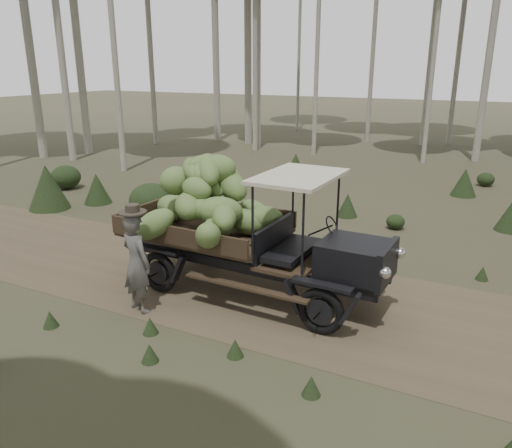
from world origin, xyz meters
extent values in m
plane|color=#473D2B|center=(0.00, 0.00, 0.00)|extent=(120.00, 120.00, 0.00)
cube|color=brown|center=(0.00, 0.00, 0.00)|extent=(70.00, 4.00, 0.01)
cube|color=black|center=(1.47, -0.14, 1.10)|extent=(1.13, 1.08, 0.60)
cube|color=black|center=(2.07, -0.16, 1.10)|extent=(0.15, 1.10, 0.68)
cube|color=black|center=(-0.07, -0.09, 1.21)|extent=(0.14, 1.54, 0.60)
cube|color=#38281C|center=(-1.60, -0.04, 1.10)|extent=(3.14, 2.07, 0.09)
cube|color=#38281C|center=(-1.57, 0.95, 1.29)|extent=(3.07, 0.17, 0.35)
cube|color=#38281C|center=(-1.64, -1.03, 1.29)|extent=(3.07, 0.17, 0.35)
cube|color=#38281C|center=(-3.14, 0.01, 1.29)|extent=(0.13, 1.98, 0.35)
cube|color=beige|center=(0.40, -0.11, 2.44)|extent=(1.32, 1.91, 0.07)
cube|color=black|center=(-0.44, 0.34, 0.68)|extent=(5.05, 0.27, 0.20)
cube|color=black|center=(-0.47, -0.49, 0.68)|extent=(5.05, 0.27, 0.20)
torus|color=black|center=(1.28, 0.74, 0.42)|extent=(0.84, 0.18, 0.83)
torus|color=black|center=(1.22, -1.01, 0.42)|extent=(0.84, 0.18, 0.83)
torus|color=black|center=(-2.12, 0.86, 0.42)|extent=(0.84, 0.18, 0.83)
torus|color=black|center=(-2.18, -0.90, 0.42)|extent=(0.84, 0.18, 0.83)
sphere|color=beige|center=(2.17, 0.33, 1.15)|extent=(0.20, 0.20, 0.20)
sphere|color=beige|center=(2.14, -0.66, 1.15)|extent=(0.20, 0.20, 0.20)
ellipsoid|color=#60783E|center=(-1.02, -0.48, 1.40)|extent=(0.47, 0.94, 0.66)
ellipsoid|color=#60783E|center=(-1.03, -0.43, 1.70)|extent=(1.05, 0.94, 0.61)
ellipsoid|color=#60783E|center=(-1.10, 0.16, 2.05)|extent=(1.09, 0.92, 0.77)
ellipsoid|color=#60783E|center=(-1.46, -0.10, 2.40)|extent=(0.95, 1.07, 0.74)
ellipsoid|color=#60783E|center=(-2.72, 0.32, 1.38)|extent=(1.11, 0.93, 0.68)
ellipsoid|color=#60783E|center=(-1.34, -0.55, 1.74)|extent=(0.82, 0.72, 0.43)
ellipsoid|color=#60783E|center=(-1.53, -0.43, 2.07)|extent=(0.77, 0.59, 0.47)
ellipsoid|color=#60783E|center=(-1.65, -0.11, 2.33)|extent=(0.74, 0.89, 0.55)
ellipsoid|color=#60783E|center=(-0.70, 0.00, 1.42)|extent=(0.85, 0.55, 0.66)
ellipsoid|color=#60783E|center=(-1.87, 0.07, 1.72)|extent=(1.03, 0.94, 0.75)
ellipsoid|color=#60783E|center=(-1.54, -0.07, 2.07)|extent=(0.88, 0.86, 0.66)
ellipsoid|color=#60783E|center=(-1.83, -0.10, 2.35)|extent=(0.89, 0.92, 0.56)
ellipsoid|color=#60783E|center=(-2.51, 0.13, 1.42)|extent=(0.93, 0.91, 0.59)
ellipsoid|color=#60783E|center=(-0.77, -0.72, 1.69)|extent=(0.83, 0.96, 0.48)
ellipsoid|color=#60783E|center=(-2.12, -0.26, 2.13)|extent=(0.74, 0.85, 0.62)
ellipsoid|color=#60783E|center=(-1.62, 0.13, 2.40)|extent=(0.85, 1.07, 0.56)
ellipsoid|color=#60783E|center=(-0.89, 0.70, 1.43)|extent=(0.93, 0.67, 0.53)
ellipsoid|color=#60783E|center=(-1.81, -0.02, 1.78)|extent=(0.86, 0.50, 0.54)
ellipsoid|color=#60783E|center=(-1.23, 0.27, 2.11)|extent=(0.91, 1.08, 0.74)
ellipsoid|color=#60783E|center=(-1.54, 0.05, 2.31)|extent=(0.76, 0.50, 0.48)
ellipsoid|color=#60783E|center=(-0.43, 0.27, 1.43)|extent=(0.85, 1.02, 0.61)
ellipsoid|color=#60783E|center=(-1.64, -0.55, 1.75)|extent=(0.93, 1.02, 0.57)
ellipsoid|color=#60783E|center=(-1.59, -0.05, 2.10)|extent=(1.05, 0.52, 0.72)
ellipsoid|color=#60783E|center=(-1.39, 0.11, 2.37)|extent=(0.91, 0.73, 0.64)
ellipsoid|color=#60783E|center=(-2.74, 0.65, 1.39)|extent=(0.90, 0.66, 0.55)
ellipsoid|color=#60783E|center=(-2.08, -1.07, 1.47)|extent=(1.05, 0.97, 0.83)
ellipsoid|color=#60783E|center=(-0.87, -1.11, 1.45)|extent=(0.87, 1.00, 0.77)
imported|color=#514F4A|center=(-2.03, -1.69, 0.93)|extent=(0.77, 0.62, 1.85)
cylinder|color=#332C24|center=(-2.03, -1.69, 1.88)|extent=(0.61, 0.61, 0.02)
cylinder|color=#332C24|center=(-2.03, -1.69, 1.94)|extent=(0.31, 0.31, 0.15)
cylinder|color=#B2AD9E|center=(-15.33, 10.55, 7.12)|extent=(0.38, 0.38, 14.23)
cylinder|color=#B2AD9E|center=(-14.27, 14.67, 7.44)|extent=(0.29, 0.29, 14.88)
ellipsoid|color=#233319|center=(-10.49, 4.55, 0.43)|extent=(1.05, 1.05, 0.84)
cone|color=#233319|center=(-8.93, 2.39, 0.70)|extent=(1.26, 1.26, 1.40)
ellipsoid|color=#233319|center=(1.15, 5.24, 0.21)|extent=(0.50, 0.50, 0.40)
cone|color=#233319|center=(-8.05, 3.57, 0.49)|extent=(0.89, 0.89, 0.99)
cone|color=#233319|center=(-3.35, 8.93, 0.59)|extent=(1.05, 1.05, 1.17)
ellipsoid|color=#233319|center=(-5.44, 3.03, 0.53)|extent=(1.28, 1.28, 1.03)
cone|color=#233319|center=(-0.38, 5.79, 0.35)|extent=(0.62, 0.62, 0.69)
cone|color=#233319|center=(-5.97, 5.65, 0.58)|extent=(1.04, 1.04, 1.15)
cone|color=#233319|center=(-5.20, 4.72, 0.27)|extent=(0.48, 0.48, 0.53)
cone|color=#233319|center=(3.95, 6.47, 0.43)|extent=(0.78, 0.78, 0.86)
ellipsoid|color=#233319|center=(3.06, 11.85, 0.26)|extent=(0.62, 0.62, 0.50)
cone|color=#233319|center=(2.46, 9.95, 0.47)|extent=(0.85, 0.85, 0.95)
cone|color=#233319|center=(-1.93, 2.36, 0.15)|extent=(0.27, 0.27, 0.30)
cone|color=#233319|center=(3.50, 2.60, 0.15)|extent=(0.27, 0.27, 0.30)
cone|color=#233319|center=(-3.00, -2.88, 0.15)|extent=(0.27, 0.27, 0.30)
cone|color=#233319|center=(-5.06, 2.70, 0.15)|extent=(0.27, 0.27, 0.30)
cone|color=#233319|center=(1.35, 2.12, 0.15)|extent=(0.27, 0.27, 0.30)
cone|color=#233319|center=(1.67, 2.40, 0.15)|extent=(0.27, 0.27, 0.30)
cone|color=#233319|center=(1.67, -2.61, 0.15)|extent=(0.27, 0.27, 0.30)
cone|color=#233319|center=(-0.81, -2.95, 0.15)|extent=(0.27, 0.27, 0.30)
cone|color=#233319|center=(-1.32, -2.28, 0.15)|extent=(0.27, 0.27, 0.30)
cone|color=#233319|center=(-2.63, 2.87, 0.15)|extent=(0.27, 0.27, 0.30)
cone|color=#233319|center=(0.28, -2.25, 0.15)|extent=(0.27, 0.27, 0.30)
camera|label=1|loc=(3.60, -8.11, 4.32)|focal=35.00mm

